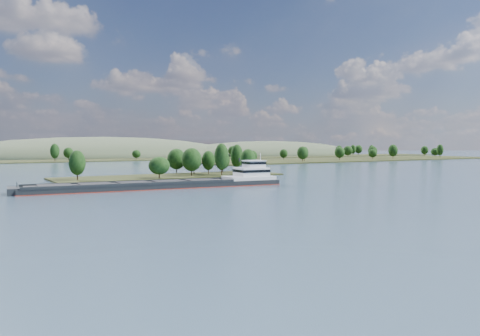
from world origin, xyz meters
TOP-DOWN VIEW (x-y plane):
  - ground at (0.00, 120.00)m, footprint 1800.00×1800.00m
  - tree_island at (6.54, 179.38)m, footprint 100.00×31.51m
  - right_bank at (232.09, 299.62)m, footprint 320.00×90.00m
  - back_shoreline at (9.08, 399.82)m, footprint 900.00×60.00m
  - hill_east at (260.00, 470.00)m, footprint 260.00×140.00m
  - hill_west at (60.00, 500.00)m, footprint 320.00×160.00m
  - cargo_barge at (-19.19, 133.30)m, footprint 87.87×18.76m

SIDE VIEW (x-z plane):
  - ground at x=0.00m, z-range 0.00..0.00m
  - hill_east at x=260.00m, z-range -18.00..18.00m
  - hill_west at x=60.00m, z-range -22.00..22.00m
  - back_shoreline at x=9.08m, z-range -6.96..8.30m
  - right_bank at x=232.09m, z-range -6.34..8.40m
  - cargo_barge at x=-19.19m, z-range -4.41..7.39m
  - tree_island at x=6.54m, z-range -3.43..11.91m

